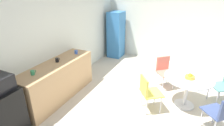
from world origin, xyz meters
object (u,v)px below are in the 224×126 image
object	(u,v)px
chair_yellow	(148,90)
chair_navy	(222,111)
locker_cabinet	(116,35)
round_table	(188,83)
mug_green	(57,60)
mug_red	(33,73)
fruit_bowl	(190,76)
mini_fridge	(4,115)
mug_white	(76,52)
chair_coral	(164,69)

from	to	relation	value
chair_yellow	chair_navy	bearing A→B (deg)	-95.09
locker_cabinet	round_table	xyz separation A→B (m)	(-2.23, -2.73, -0.26)
mug_green	mug_red	size ratio (longest dim) A/B	1.00
round_table	fruit_bowl	size ratio (longest dim) A/B	5.01
mini_fridge	round_table	distance (m)	3.67
locker_cabinet	chair_navy	world-z (taller)	locker_cabinet
locker_cabinet	chair_yellow	distance (m)	3.43
mini_fridge	chair_navy	world-z (taller)	mini_fridge
chair_yellow	mug_red	bearing A→B (deg)	116.14
chair_navy	fruit_bowl	bearing A→B (deg)	45.12
round_table	mug_green	distance (m)	3.00
fruit_bowl	mug_white	xyz separation A→B (m)	(-0.15, 2.79, 0.17)
mini_fridge	locker_cabinet	bearing A→B (deg)	-1.25
chair_coral	chair_yellow	size ratio (longest dim) A/B	1.00
locker_cabinet	mug_red	xyz separation A→B (m)	(-3.81, 0.12, 0.11)
fruit_bowl	locker_cabinet	bearing A→B (deg)	50.13
chair_yellow	mug_green	distance (m)	2.17
mug_green	chair_coral	bearing A→B (deg)	-55.37
locker_cabinet	chair_navy	distance (m)	4.45
chair_coral	mug_red	distance (m)	3.20
fruit_bowl	mug_green	size ratio (longest dim) A/B	1.57
locker_cabinet	mug_green	distance (m)	3.09
chair_yellow	fruit_bowl	bearing A→B (deg)	-57.19
chair_navy	mug_green	size ratio (longest dim) A/B	6.43
chair_yellow	mug_red	distance (m)	2.38
chair_yellow	mug_green	xyz separation A→B (m)	(-0.30, 2.11, 0.43)
fruit_bowl	mug_green	xyz separation A→B (m)	(-0.79, 2.87, 0.17)
chair_yellow	chair_navy	xyz separation A→B (m)	(-0.12, -1.37, 0.00)
round_table	mug_white	bearing A→B (deg)	94.45
chair_yellow	fruit_bowl	world-z (taller)	fruit_bowl
chair_coral	mug_red	bearing A→B (deg)	135.62
mini_fridge	mug_red	size ratio (longest dim) A/B	7.29
mini_fridge	mug_red	xyz separation A→B (m)	(0.76, 0.02, 0.48)
chair_navy	mug_white	size ratio (longest dim) A/B	6.43
chair_navy	mug_green	xyz separation A→B (m)	(-0.18, 3.48, 0.43)
chair_coral	chair_yellow	world-z (taller)	same
fruit_bowl	mug_white	size ratio (longest dim) A/B	1.57
locker_cabinet	chair_coral	size ratio (longest dim) A/B	2.02
mug_red	mug_green	bearing A→B (deg)	0.52
mug_red	chair_navy	bearing A→B (deg)	-75.35
chair_coral	fruit_bowl	size ratio (longest dim) A/B	4.10
round_table	chair_coral	size ratio (longest dim) A/B	1.22
round_table	fruit_bowl	distance (m)	0.21
round_table	chair_coral	xyz separation A→B (m)	(0.68, 0.63, -0.06)
chair_coral	locker_cabinet	bearing A→B (deg)	53.57
locker_cabinet	round_table	size ratio (longest dim) A/B	1.66
mug_white	chair_coral	bearing A→B (deg)	-67.34
chair_yellow	mug_red	world-z (taller)	mug_red
mini_fridge	locker_cabinet	xyz separation A→B (m)	(4.57, -0.10, 0.37)
round_table	chair_yellow	bearing A→B (deg)	126.69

